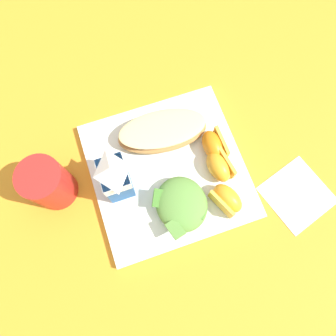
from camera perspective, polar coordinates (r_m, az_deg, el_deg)
The scene contains 10 objects.
ground at distance 0.60m, azimuth 0.00°, elevation -0.71°, with size 3.00×3.00×0.00m, color orange.
white_plate at distance 0.59m, azimuth 0.00°, elevation -0.50°, with size 0.28×0.28×0.02m, color white.
cheesy_pizza_bread at distance 0.59m, azimuth -1.00°, elevation 6.66°, with size 0.10×0.18×0.04m.
green_salad_pile at distance 0.55m, azimuth 2.40°, elevation -6.57°, with size 0.11×0.10×0.04m.
milk_carton at distance 0.53m, azimuth -9.57°, elevation -1.52°, with size 0.06×0.05×0.11m.
orange_wedge_front at distance 0.56m, azimuth 10.61°, elevation -5.53°, with size 0.07×0.06×0.04m.
orange_wedge_middle at distance 0.58m, azimuth 9.27°, elevation 0.30°, with size 0.07×0.05×0.04m.
orange_wedge_rear at distance 0.59m, azimuth 8.31°, elevation 4.10°, with size 0.06×0.04×0.04m.
paper_napkin at distance 0.64m, azimuth 22.40°, elevation -4.48°, with size 0.11×0.11×0.00m, color white.
drinking_red_cup at distance 0.58m, azimuth -20.83°, elevation -2.69°, with size 0.08×0.08×0.10m, color red.
Camera 1 is at (-0.16, 0.05, 0.58)m, focal length 33.66 mm.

